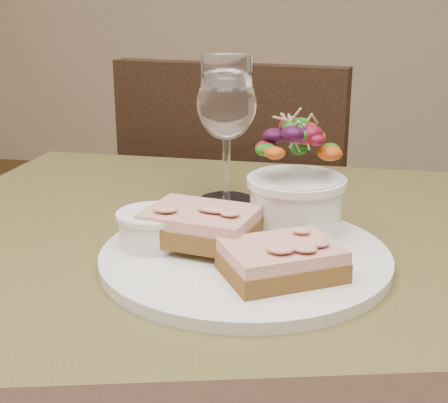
% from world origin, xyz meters
% --- Properties ---
extents(cafe_table, '(0.80, 0.80, 0.75)m').
position_xyz_m(cafe_table, '(0.00, 0.00, 0.65)').
color(cafe_table, '#4E4021').
rests_on(cafe_table, ground).
extents(chair_far, '(0.48, 0.48, 0.90)m').
position_xyz_m(chair_far, '(-0.07, 0.65, 0.29)').
color(chair_far, black).
rests_on(chair_far, ground).
extents(dinner_plate, '(0.29, 0.29, 0.01)m').
position_xyz_m(dinner_plate, '(0.02, -0.00, 0.76)').
color(dinner_plate, white).
rests_on(dinner_plate, cafe_table).
extents(sandwich_front, '(0.13, 0.12, 0.03)m').
position_xyz_m(sandwich_front, '(0.06, -0.05, 0.78)').
color(sandwich_front, '#442612').
rests_on(sandwich_front, dinner_plate).
extents(sandwich_back, '(0.12, 0.10, 0.03)m').
position_xyz_m(sandwich_back, '(-0.03, 0.00, 0.79)').
color(sandwich_back, '#442612').
rests_on(sandwich_back, dinner_plate).
extents(ramekin, '(0.07, 0.07, 0.04)m').
position_xyz_m(ramekin, '(-0.08, -0.00, 0.78)').
color(ramekin, white).
rests_on(ramekin, dinner_plate).
extents(salad_bowl, '(0.10, 0.10, 0.13)m').
position_xyz_m(salad_bowl, '(0.06, 0.07, 0.82)').
color(salad_bowl, white).
rests_on(salad_bowl, dinner_plate).
extents(garnish, '(0.05, 0.04, 0.02)m').
position_xyz_m(garnish, '(-0.06, 0.07, 0.77)').
color(garnish, '#0F3C0A').
rests_on(garnish, dinner_plate).
extents(wine_glass, '(0.08, 0.08, 0.18)m').
position_xyz_m(wine_glass, '(-0.04, 0.19, 0.87)').
color(wine_glass, white).
rests_on(wine_glass, cafe_table).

